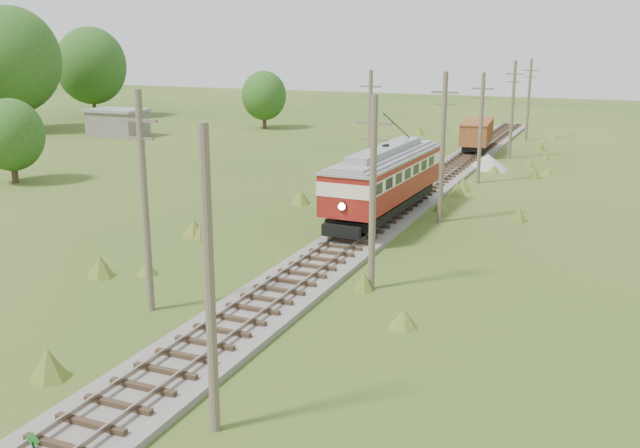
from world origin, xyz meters
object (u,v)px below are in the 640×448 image
at_px(streetcar, 385,176).
at_px(gondola, 477,133).
at_px(gravel_pile, 489,162).
at_px(switch_marker, 34,447).

distance_m(streetcar, gondola, 28.53).
bearing_deg(gravel_pile, gondola, 108.37).
bearing_deg(switch_marker, streetcar, 89.60).
distance_m(switch_marker, gondola, 56.98).
xyz_separation_m(switch_marker, gravel_pile, (2.88, 48.91, -0.04)).
relative_size(switch_marker, gravel_pile, 0.29).
bearing_deg(streetcar, gravel_pile, 84.53).
relative_size(switch_marker, streetcar, 0.08).
distance_m(switch_marker, gravel_pile, 48.99).
bearing_deg(gondola, gravel_pile, -76.86).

